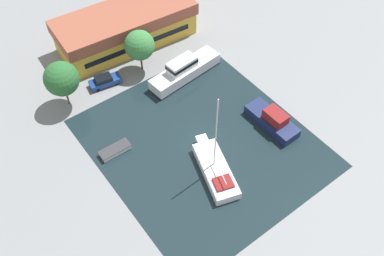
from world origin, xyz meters
The scene contains 10 objects.
ground_plane centered at (0.00, 0.00, 0.00)m, with size 440.00×440.00×0.00m, color gray.
water_canal centered at (0.00, 0.00, 0.00)m, with size 26.37×29.53×0.01m, color #19282D.
warehouse_building centered at (3.32, 24.44, 2.89)m, with size 22.96×10.52×5.69m.
quay_tree_near_building centered at (1.55, 17.21, 4.70)m, with size 4.54×4.54×6.98m.
quay_tree_by_water centered at (-10.95, 17.41, 4.88)m, with size 4.90×4.90×7.34m.
parked_car centered at (-4.81, 17.62, 0.82)m, with size 4.96×2.68×1.63m.
sailboat_moored centered at (-1.60, -4.77, 0.73)m, with size 5.77×10.35×13.00m.
motor_cruiser centered at (5.78, 11.80, 1.31)m, with size 12.45×4.25×3.56m.
small_dinghy centered at (-10.08, 5.72, 0.37)m, with size 4.24×1.76×0.71m.
cabin_boat centered at (9.74, -3.33, 0.99)m, with size 3.16×8.13×2.75m.
Camera 1 is at (-22.32, -27.38, 45.52)m, focal length 40.00 mm.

